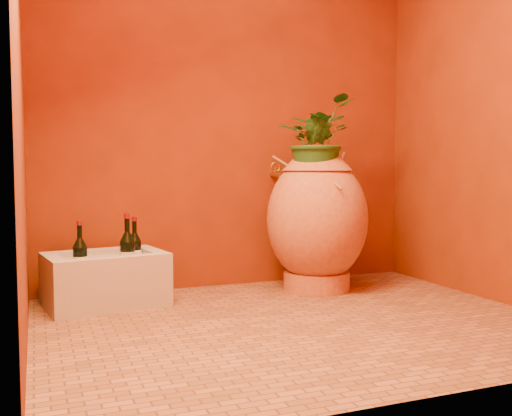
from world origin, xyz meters
name	(u,v)px	position (x,y,z in m)	size (l,w,h in m)	color
floor	(298,322)	(0.00, 0.00, 0.00)	(2.50, 2.50, 0.00)	#975831
wall_back	(232,93)	(0.00, 1.00, 1.25)	(2.50, 0.02, 2.50)	#622005
wall_left	(19,47)	(-1.25, 0.00, 1.25)	(0.02, 2.00, 2.50)	#622005
wall_right	(501,81)	(1.25, 0.00, 1.25)	(0.02, 2.00, 2.50)	#622005
amphora	(317,219)	(0.44, 0.65, 0.45)	(0.76, 0.76, 0.90)	#C47137
stone_basin	(105,280)	(-0.85, 0.71, 0.14)	(0.69, 0.53, 0.30)	#B9B29A
wine_bottle_a	(135,252)	(-0.67, 0.80, 0.28)	(0.08, 0.08, 0.32)	black
wine_bottle_b	(128,254)	(-0.73, 0.66, 0.29)	(0.09, 0.09, 0.35)	black
wine_bottle_c	(80,259)	(-0.99, 0.65, 0.28)	(0.08, 0.08, 0.32)	black
wall_tap	(277,173)	(0.27, 0.92, 0.73)	(0.07, 0.15, 0.17)	#A78226
plant_main	(316,139)	(0.42, 0.64, 0.94)	(0.48, 0.41, 0.53)	#1D4E1C
plant_side	(314,148)	(0.38, 0.59, 0.88)	(0.22, 0.18, 0.40)	#1D4E1C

